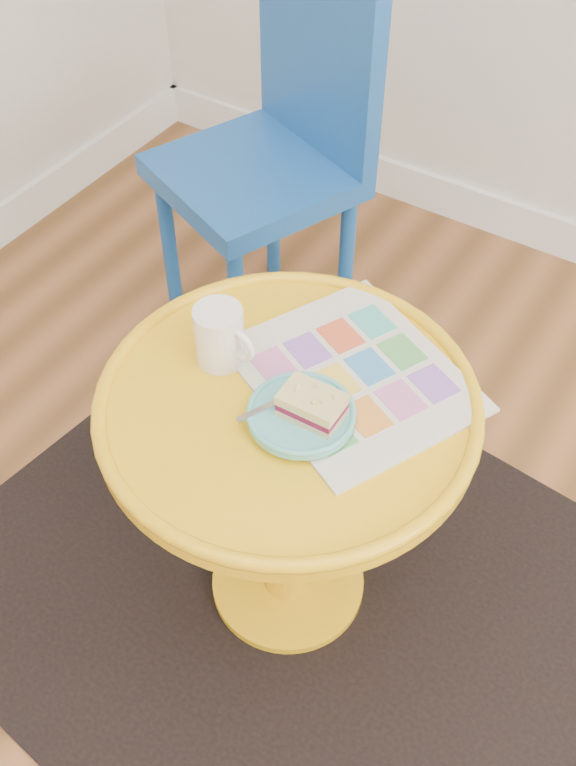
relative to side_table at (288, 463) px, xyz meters
The scene contains 9 objects.
room_walls 0.56m from the side_table, 133.67° to the left, with size 4.00×4.00×4.00m.
rug 0.40m from the side_table, ahead, with size 1.30×1.10×0.01m, color black.
side_table is the anchor object (origin of this frame).
chair 0.83m from the side_table, 124.06° to the left, with size 0.51×0.51×0.89m.
newspaper 0.20m from the side_table, 58.28° to the left, with size 0.35×0.30×0.01m, color silver.
mug 0.26m from the side_table, behind, with size 0.11×0.08×0.10m.
plate 0.18m from the side_table, 33.39° to the right, with size 0.16×0.16×0.02m.
cake_slice 0.21m from the side_table, 21.40° to the right, with size 0.09×0.06×0.04m.
fork 0.19m from the side_table, 79.39° to the right, with size 0.07×0.14×0.00m.
Camera 1 is at (-0.22, -0.06, 1.55)m, focal length 40.00 mm.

